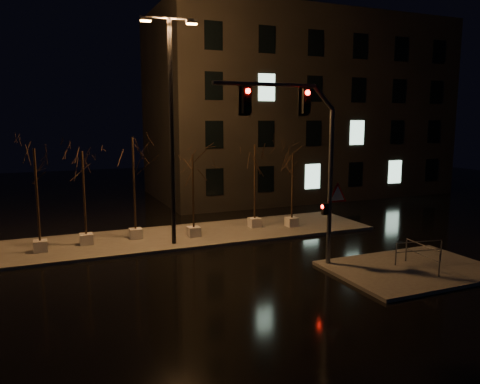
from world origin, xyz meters
name	(u,v)px	position (x,y,z in m)	size (l,w,h in m)	color
ground	(223,269)	(0.00, 0.00, 0.00)	(90.00, 90.00, 0.00)	black
median	(184,236)	(0.00, 6.00, 0.07)	(22.00, 5.00, 0.15)	#4F4B46
sidewalk_corner	(412,269)	(7.50, -3.50, 0.07)	(7.00, 5.00, 0.15)	#4F4B46
building	(297,108)	(14.00, 18.00, 7.50)	(25.00, 12.00, 15.00)	black
tree_0	(35,172)	(-7.42, 5.59, 4.09)	(1.80, 1.80, 5.19)	beige
tree_1	(83,172)	(-5.22, 6.11, 3.90)	(1.80, 1.80, 4.95)	beige
tree_2	(133,160)	(-2.65, 6.30, 4.42)	(1.80, 1.80, 5.63)	beige
tree_3	(193,173)	(0.38, 5.45, 3.69)	(1.80, 1.80, 4.66)	beige
tree_4	(255,163)	(4.44, 6.24, 4.00)	(1.80, 1.80, 5.07)	beige
tree_5	(293,170)	(6.58, 5.52, 3.59)	(1.80, 1.80, 4.54)	beige
traffic_signal_mast	(306,149)	(3.23, -1.54, 5.31)	(6.44, 0.35, 7.86)	#53565A
streetlight_main	(171,117)	(-1.00, 4.51, 6.69)	(2.83, 0.54, 11.33)	black
guard_rail_a	(419,249)	(8.22, -3.13, 0.82)	(2.34, 0.41, 1.02)	#53565A
guard_rail_b	(422,253)	(7.79, -3.77, 0.84)	(0.31, 2.25, 1.07)	#53565A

